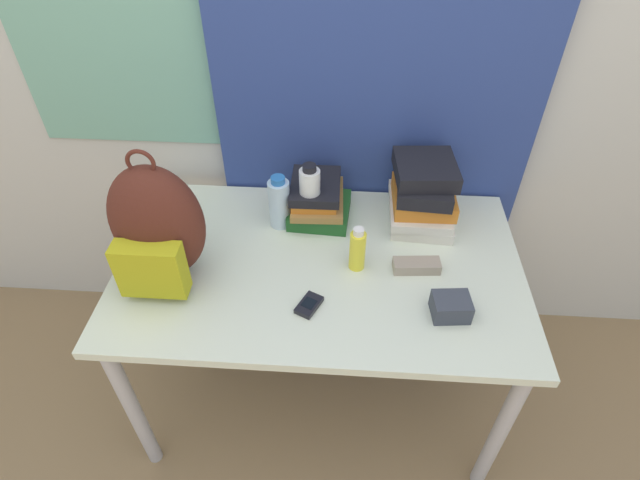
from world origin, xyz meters
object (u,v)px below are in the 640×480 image
at_px(water_bottle, 279,203).
at_px(backpack, 157,227).
at_px(sunglasses_case, 417,266).
at_px(camera_pouch, 451,307).
at_px(book_stack_center, 423,194).
at_px(sports_bottle, 310,197).
at_px(book_stack_left, 318,200).
at_px(cell_phone, 309,305).
at_px(sunscreen_bottle, 357,250).

bearing_deg(water_bottle, backpack, -141.16).
xyz_separation_m(sunglasses_case, camera_pouch, (0.08, -0.18, 0.01)).
distance_m(book_stack_center, water_bottle, 0.50).
bearing_deg(water_bottle, sports_bottle, 5.07).
bearing_deg(camera_pouch, backpack, 172.45).
xyz_separation_m(book_stack_center, sports_bottle, (-0.39, -0.05, 0.01)).
distance_m(book_stack_left, sports_bottle, 0.08).
distance_m(book_stack_center, cell_phone, 0.58).
bearing_deg(sunglasses_case, camera_pouch, -64.89).
distance_m(backpack, sunscreen_bottle, 0.62).
xyz_separation_m(book_stack_left, sunscreen_bottle, (0.14, -0.26, 0.01)).
xyz_separation_m(water_bottle, sunscreen_bottle, (0.27, -0.20, -0.02)).
height_order(cell_phone, sunglasses_case, sunglasses_case).
bearing_deg(sports_bottle, sunglasses_case, -30.23).
distance_m(water_bottle, cell_phone, 0.41).
height_order(water_bottle, sports_bottle, sports_bottle).
distance_m(book_stack_left, sunscreen_bottle, 0.30).
xyz_separation_m(backpack, book_stack_left, (0.46, 0.33, -0.12)).
xyz_separation_m(book_stack_left, sunglasses_case, (0.34, -0.26, -0.05)).
relative_size(sports_bottle, cell_phone, 2.38).
bearing_deg(backpack, sunglasses_case, 4.54).
bearing_deg(book_stack_center, sunglasses_case, -96.56).
bearing_deg(camera_pouch, book_stack_center, 96.95).
relative_size(backpack, sunglasses_case, 2.92).
xyz_separation_m(book_stack_left, water_bottle, (-0.13, -0.06, 0.03)).
height_order(water_bottle, sunscreen_bottle, water_bottle).
xyz_separation_m(backpack, book_stack_center, (0.82, 0.33, -0.08)).
height_order(water_bottle, cell_phone, water_bottle).
bearing_deg(sports_bottle, water_bottle, -174.93).
relative_size(book_stack_left, book_stack_center, 0.92).
relative_size(water_bottle, sunglasses_case, 1.31).
relative_size(water_bottle, sports_bottle, 0.81).
height_order(book_stack_center, sports_bottle, sports_bottle).
bearing_deg(sunscreen_bottle, camera_pouch, -33.27).
height_order(sunglasses_case, camera_pouch, camera_pouch).
xyz_separation_m(backpack, water_bottle, (0.33, 0.26, -0.10)).
bearing_deg(book_stack_center, camera_pouch, -83.05).
bearing_deg(camera_pouch, sports_bottle, 138.78).
distance_m(backpack, water_bottle, 0.43).
xyz_separation_m(backpack, camera_pouch, (0.88, -0.12, -0.16)).
bearing_deg(water_bottle, camera_pouch, -34.64).
height_order(book_stack_left, cell_phone, book_stack_left).
distance_m(backpack, book_stack_left, 0.57).
bearing_deg(cell_phone, book_stack_left, 90.67).
height_order(sunscreen_bottle, camera_pouch, sunscreen_bottle).
distance_m(book_stack_center, sunglasses_case, 0.28).
height_order(sunscreen_bottle, sunglasses_case, sunscreen_bottle).
bearing_deg(sunscreen_bottle, book_stack_center, 49.34).
bearing_deg(camera_pouch, cell_phone, 179.97).
bearing_deg(sunglasses_case, sunscreen_bottle, 179.27).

